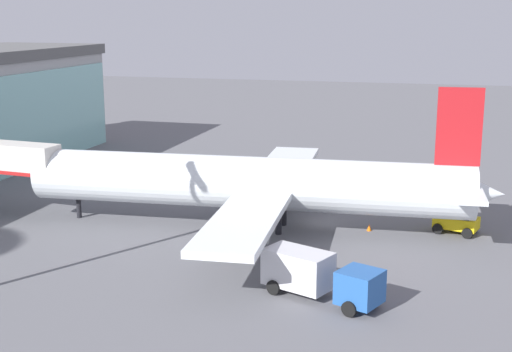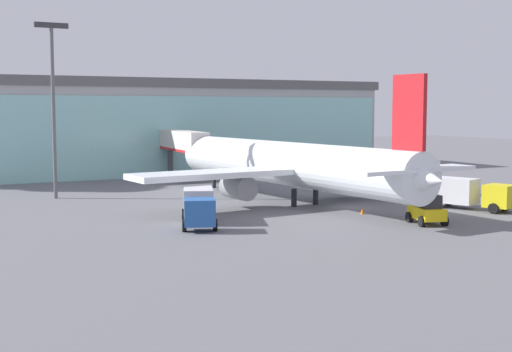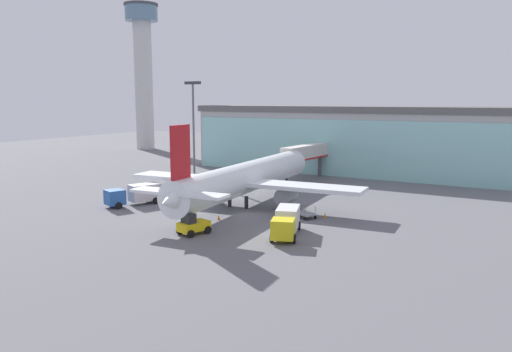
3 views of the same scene
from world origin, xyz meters
The scene contains 11 objects.
ground centered at (0.00, 0.00, 0.00)m, with size 240.00×240.00×0.00m, color slate.
terminal_building centered at (0.00, 41.34, 6.30)m, with size 61.70×15.54×12.60m.
jet_bridge centered at (-3.33, 28.16, 4.68)m, with size 3.57×13.93×6.06m.
apron_light_mast centered at (-20.57, 18.94, 10.16)m, with size 3.20×0.40×16.90m.
airplane centered at (-2.13, 5.08, 3.57)m, with size 32.47×37.89×11.29m.
catering_truck centered at (-14.79, -2.18, 1.47)m, with size 4.83×7.59×2.65m.
fuel_truck centered at (9.18, -5.87, 1.47)m, with size 4.45×7.62×2.65m.
baggage_cart centered at (7.77, 2.06, 0.50)m, with size 3.22×2.81×1.50m.
pushback_tug centered at (0.55, -10.30, 0.97)m, with size 2.92×3.58×2.30m.
safety_cone_nose centered at (-0.58, -3.72, 0.28)m, with size 0.36×0.36×0.55m, color orange.
safety_cone_wingtip centered at (9.85, 3.32, 0.28)m, with size 0.36×0.36×0.55m, color orange.
Camera 2 is at (-36.58, -50.92, 8.87)m, focal length 50.00 mm.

